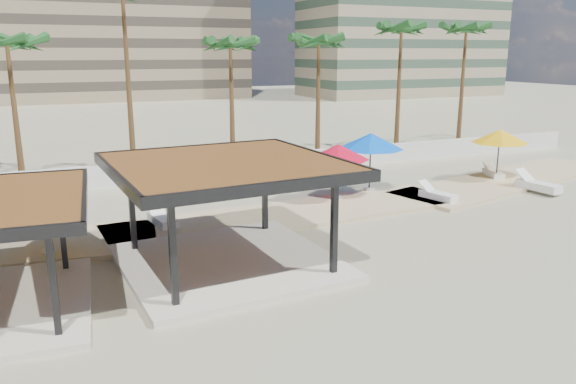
% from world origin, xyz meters
% --- Properties ---
extents(ground, '(200.00, 200.00, 0.00)m').
position_xyz_m(ground, '(0.00, 0.00, 0.00)').
color(ground, tan).
rests_on(ground, ground).
extents(promenade, '(44.45, 7.97, 0.24)m').
position_xyz_m(promenade, '(2.00, 7.67, 0.06)').
color(promenade, '#C6B284').
rests_on(promenade, ground).
extents(boundary_wall, '(56.00, 0.30, 1.20)m').
position_xyz_m(boundary_wall, '(0.00, 16.00, 0.60)').
color(boundary_wall, silver).
rests_on(boundary_wall, ground).
extents(building_mid, '(38.00, 16.00, 30.40)m').
position_xyz_m(building_mid, '(4.00, 78.00, 14.27)').
color(building_mid, '#847259').
rests_on(building_mid, ground).
extents(pavilion_central, '(7.57, 7.57, 3.62)m').
position_xyz_m(pavilion_central, '(-2.37, 2.51, 2.16)').
color(pavilion_central, beige).
rests_on(pavilion_central, ground).
extents(umbrella_b, '(2.80, 2.80, 2.29)m').
position_xyz_m(umbrella_b, '(-7.92, 5.80, 2.15)').
color(umbrella_b, beige).
rests_on(umbrella_b, promenade).
extents(umbrella_c, '(3.69, 3.69, 2.66)m').
position_xyz_m(umbrella_c, '(4.94, 8.29, 2.46)').
color(umbrella_c, beige).
rests_on(umbrella_c, promenade).
extents(umbrella_d, '(3.81, 3.81, 2.93)m').
position_xyz_m(umbrella_d, '(7.28, 9.20, 2.70)').
color(umbrella_d, beige).
rests_on(umbrella_d, promenade).
extents(umbrella_e, '(3.49, 3.49, 2.74)m').
position_xyz_m(umbrella_e, '(15.25, 8.73, 2.54)').
color(umbrella_e, beige).
rests_on(umbrella_e, promenade).
extents(lounger_a, '(0.97, 2.15, 0.79)m').
position_xyz_m(lounger_a, '(-3.59, 7.67, 0.37)').
color(lounger_a, white).
rests_on(lounger_a, promenade).
extents(lounger_b, '(1.13, 2.09, 0.75)m').
position_xyz_m(lounger_b, '(9.37, 6.38, 0.36)').
color(lounger_b, white).
rests_on(lounger_b, promenade).
extents(lounger_c, '(1.10, 2.50, 0.91)m').
position_xyz_m(lounger_c, '(15.27, 5.85, 0.40)').
color(lounger_c, white).
rests_on(lounger_c, promenade).
extents(lounger_d, '(1.24, 1.98, 0.72)m').
position_xyz_m(lounger_d, '(15.49, 9.24, 0.35)').
color(lounger_d, white).
rests_on(lounger_d, promenade).
extents(palm_c, '(3.00, 3.00, 8.34)m').
position_xyz_m(palm_c, '(-9.00, 18.10, 7.23)').
color(palm_c, brown).
rests_on(palm_c, ground).
extents(palm_d, '(3.00, 3.00, 11.07)m').
position_xyz_m(palm_d, '(-3.00, 18.90, 9.78)').
color(palm_d, brown).
rests_on(palm_d, ground).
extents(palm_e, '(3.00, 3.00, 8.33)m').
position_xyz_m(palm_e, '(3.00, 18.40, 7.22)').
color(palm_e, brown).
rests_on(palm_e, ground).
extents(palm_f, '(3.00, 3.00, 8.54)m').
position_xyz_m(palm_f, '(9.00, 18.60, 7.42)').
color(palm_f, brown).
rests_on(palm_f, ground).
extents(palm_g, '(3.00, 3.00, 9.40)m').
position_xyz_m(palm_g, '(15.00, 18.20, 8.23)').
color(palm_g, brown).
rests_on(palm_g, ground).
extents(palm_h, '(3.00, 3.00, 9.51)m').
position_xyz_m(palm_h, '(21.00, 18.80, 8.33)').
color(palm_h, brown).
rests_on(palm_h, ground).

